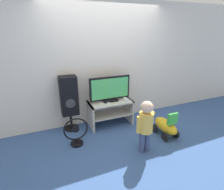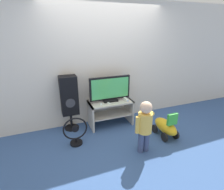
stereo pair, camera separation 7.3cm
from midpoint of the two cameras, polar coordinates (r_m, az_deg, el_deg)
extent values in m
plane|color=#38568C|center=(3.81, 0.26, -11.02)|extent=(16.00, 16.00, 0.00)
cube|color=silver|center=(3.83, -2.91, 10.03)|extent=(10.00, 0.06, 2.60)
cube|color=beige|center=(3.76, -1.10, -2.25)|extent=(0.93, 0.47, 0.03)
cube|color=beige|center=(3.88, -1.07, -6.20)|extent=(0.89, 0.43, 0.02)
cube|color=beige|center=(3.75, -7.52, -6.94)|extent=(0.04, 0.47, 0.55)
cube|color=beige|center=(4.04, 4.89, -4.75)|extent=(0.04, 0.47, 0.55)
cube|color=black|center=(3.77, -1.23, -1.63)|extent=(0.31, 0.20, 0.04)
cube|color=black|center=(3.68, -1.26, 2.26)|extent=(0.89, 0.05, 0.50)
cube|color=#4CBF66|center=(3.65, -1.11, 2.14)|extent=(0.82, 0.01, 0.43)
cube|color=white|center=(3.79, 3.96, -1.42)|extent=(0.05, 0.19, 0.05)
cube|color=#3F8CE5|center=(3.71, 4.61, -1.93)|extent=(0.03, 0.00, 0.01)
cube|color=white|center=(3.57, -4.11, -3.15)|extent=(0.07, 0.13, 0.02)
cylinder|color=#337FD8|center=(3.56, -4.11, -2.96)|extent=(0.01, 0.01, 0.00)
cube|color=white|center=(3.63, -1.68, -2.67)|extent=(0.05, 0.13, 0.02)
cylinder|color=#337FD8|center=(3.63, -1.68, -2.48)|extent=(0.01, 0.01, 0.00)
cylinder|color=#3F4C72|center=(3.13, 9.04, -14.82)|extent=(0.10, 0.10, 0.38)
cylinder|color=#3F4C72|center=(3.18, 10.74, -14.33)|extent=(0.10, 0.10, 0.38)
cylinder|color=#E5B74C|center=(2.97, 10.32, -8.77)|extent=(0.24, 0.24, 0.35)
sphere|color=beige|center=(2.84, 10.67, -3.93)|extent=(0.20, 0.20, 0.20)
cylinder|color=#E5B74C|center=(2.91, 7.99, -9.57)|extent=(0.07, 0.07, 0.29)
cylinder|color=#E5B74C|center=(3.08, 11.20, -4.90)|extent=(0.07, 0.29, 0.07)
sphere|color=beige|center=(3.19, 9.78, -3.88)|extent=(0.09, 0.09, 0.09)
cube|color=white|center=(3.23, 9.41, -3.62)|extent=(0.03, 0.13, 0.02)
cylinder|color=black|center=(3.93, -13.51, -10.44)|extent=(0.31, 0.31, 0.02)
cylinder|color=black|center=(3.85, -13.71, -8.29)|extent=(0.05, 0.05, 0.36)
cube|color=black|center=(3.61, -14.46, -0.21)|extent=(0.34, 0.26, 0.80)
cylinder|color=#38383D|center=(3.53, -13.97, -2.74)|extent=(0.19, 0.01, 0.19)
cylinder|color=black|center=(3.42, -11.98, -15.16)|extent=(0.23, 0.23, 0.04)
cylinder|color=black|center=(3.39, -12.05, -14.38)|extent=(0.04, 0.04, 0.07)
torus|color=black|center=(3.26, -12.37, -10.85)|extent=(0.44, 0.03, 0.44)
cylinder|color=black|center=(3.26, -12.37, -10.85)|extent=(0.12, 0.05, 0.12)
ellipsoid|color=gold|center=(3.66, 16.50, -9.55)|extent=(0.26, 0.60, 0.25)
cube|color=green|center=(3.45, 18.58, -7.37)|extent=(0.21, 0.05, 0.22)
cylinder|color=black|center=(3.77, 13.17, -10.52)|extent=(0.04, 0.17, 0.17)
cylinder|color=black|center=(3.91, 16.33, -9.62)|extent=(0.04, 0.17, 0.17)
cylinder|color=black|center=(3.55, 16.28, -12.94)|extent=(0.04, 0.17, 0.17)
cylinder|color=black|center=(3.70, 19.53, -11.86)|extent=(0.04, 0.17, 0.17)
camera|label=1|loc=(0.04, -90.58, -0.21)|focal=28.00mm
camera|label=2|loc=(0.04, 89.42, 0.21)|focal=28.00mm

